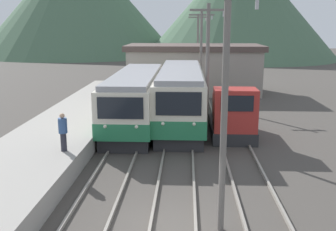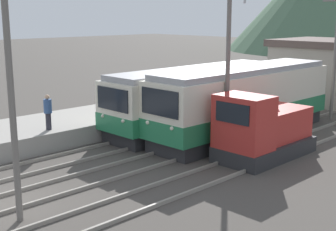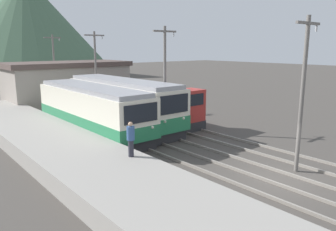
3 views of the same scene
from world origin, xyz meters
name	(u,v)px [view 3 (image 3 of 3)]	position (x,y,z in m)	size (l,w,h in m)	color
ground_plane	(277,180)	(0.00, 0.00, 0.00)	(200.00, 200.00, 0.00)	#47423D
platform_left	(175,215)	(-6.25, 0.00, 0.46)	(4.50, 54.00, 0.92)	gray
track_left	(242,195)	(-2.60, 0.00, 0.07)	(1.54, 60.00, 0.14)	gray
track_center	(279,178)	(0.20, 0.00, 0.07)	(1.54, 60.00, 0.14)	gray
track_right	(311,163)	(3.20, 0.00, 0.07)	(1.54, 60.00, 0.14)	gray
commuter_train_left	(92,112)	(-2.60, 13.00, 1.59)	(2.84, 12.04, 3.40)	#28282B
commuter_train_center	(122,105)	(0.20, 13.53, 1.69)	(2.84, 12.32, 3.63)	#28282B
shunting_locomotive	(175,111)	(3.20, 10.83, 1.21)	(2.40, 4.95, 3.00)	#28282B
catenary_mast_near	(303,90)	(1.71, 0.00, 4.03)	(2.00, 0.20, 7.42)	slate
catenary_mast_mid	(165,76)	(1.71, 10.17, 4.03)	(2.00, 0.20, 7.42)	slate
catenary_mast_far	(96,69)	(1.71, 20.33, 4.03)	(2.00, 0.20, 7.42)	slate
catenary_mast_distant	(54,64)	(1.71, 30.50, 4.03)	(2.00, 0.20, 7.42)	slate
person_on_platform	(131,138)	(-4.76, 4.87, 1.83)	(0.38, 0.38, 1.69)	#282833
station_building	(67,83)	(1.24, 26.00, 2.27)	(12.60, 6.30, 4.49)	gray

